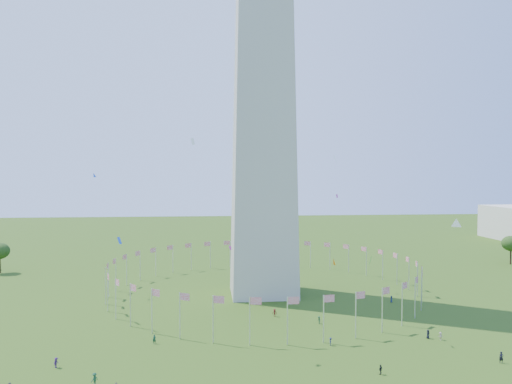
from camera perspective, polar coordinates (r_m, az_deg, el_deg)
ground at (r=87.43m, az=4.72°, el=-19.17°), size 600.00×600.00×0.00m
flag_ring at (r=133.78m, az=0.82°, el=-9.67°), size 80.24×80.24×9.00m
crowd at (r=88.98m, az=10.17°, el=-18.22°), size 99.12×65.74×1.93m
kites_aloft at (r=111.60m, az=9.04°, el=-3.57°), size 96.09×68.60×34.17m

